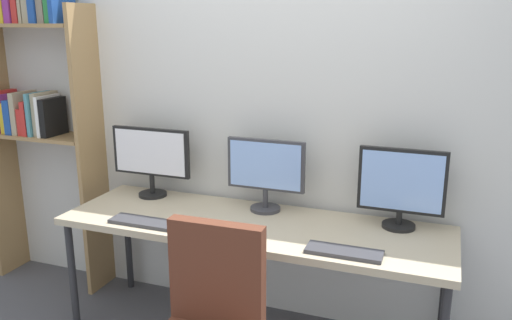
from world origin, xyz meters
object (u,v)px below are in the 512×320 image
object	(u,v)px
desk	(253,231)
monitor_right	(401,186)
computer_mouse	(192,229)
keyboard_left	(144,222)
monitor_left	(151,157)
keyboard_right	(344,252)
bookshelf	(34,91)
monitor_center	(266,171)

from	to	relation	value
desk	monitor_right	xyz separation A→B (m)	(0.77, 0.21, 0.29)
computer_mouse	desk	bearing A→B (deg)	43.91
keyboard_left	monitor_right	bearing A→B (deg)	18.36
monitor_left	keyboard_right	xyz separation A→B (m)	(1.33, -0.44, -0.25)
bookshelf	monitor_center	xyz separation A→B (m)	(1.68, -0.02, -0.39)
desk	computer_mouse	size ratio (longest dim) A/B	22.77
monitor_left	keyboard_left	xyz separation A→B (m)	(0.21, -0.44, -0.25)
bookshelf	keyboard_left	xyz separation A→B (m)	(1.12, -0.46, -0.63)
bookshelf	keyboard_right	size ratio (longest dim) A/B	5.67
computer_mouse	monitor_left	bearing A→B (deg)	138.61
monitor_left	monitor_right	xyz separation A→B (m)	(1.55, 0.00, -0.02)
bookshelf	keyboard_left	world-z (taller)	bookshelf
monitor_right	keyboard_left	distance (m)	1.42
monitor_left	computer_mouse	xyz separation A→B (m)	(0.52, -0.46, -0.24)
monitor_center	monitor_right	size ratio (longest dim) A/B	1.02
monitor_center	bookshelf	bearing A→B (deg)	179.41
monitor_right	monitor_center	bearing A→B (deg)	-180.00
bookshelf	monitor_left	world-z (taller)	bookshelf
monitor_center	keyboard_left	world-z (taller)	monitor_center
keyboard_right	computer_mouse	bearing A→B (deg)	-178.95
desk	monitor_center	xyz separation A→B (m)	(0.00, 0.21, 0.30)
desk	monitor_center	size ratio (longest dim) A/B	4.64
bookshelf	monitor_center	world-z (taller)	bookshelf
keyboard_right	computer_mouse	xyz separation A→B (m)	(-0.81, -0.01, 0.01)
monitor_left	monitor_center	xyz separation A→B (m)	(0.77, -0.00, -0.01)
monitor_center	desk	bearing A→B (deg)	-90.00
monitor_left	monitor_center	world-z (taller)	monitor_left
monitor_left	keyboard_left	world-z (taller)	monitor_left
bookshelf	monitor_right	xyz separation A→B (m)	(2.45, -0.02, -0.40)
desk	keyboard_right	xyz separation A→B (m)	(0.56, -0.23, 0.06)
desk	monitor_left	xyz separation A→B (m)	(-0.77, 0.21, 0.31)
monitor_left	monitor_center	distance (m)	0.77
monitor_center	keyboard_left	xyz separation A→B (m)	(-0.56, -0.44, -0.24)
monitor_left	monitor_right	size ratio (longest dim) A/B	1.16
monitor_left	monitor_center	size ratio (longest dim) A/B	1.14
monitor_center	monitor_right	bearing A→B (deg)	0.00
bookshelf	desk	bearing A→B (deg)	-7.79
keyboard_left	computer_mouse	bearing A→B (deg)	-2.79
keyboard_right	monitor_right	bearing A→B (deg)	64.28
monitor_center	keyboard_right	xyz separation A→B (m)	(0.56, -0.44, -0.24)
desk	monitor_center	distance (m)	0.36
desk	keyboard_left	bearing A→B (deg)	-157.67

